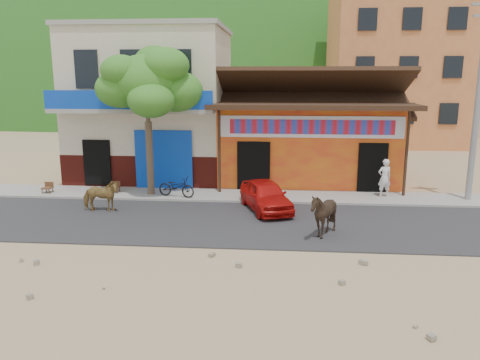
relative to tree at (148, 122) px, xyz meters
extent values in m
plane|color=#9E825B|center=(4.60, -5.80, -3.12)|extent=(120.00, 120.00, 0.00)
cube|color=#28282B|center=(4.60, -3.30, -3.10)|extent=(60.00, 5.00, 0.04)
cube|color=gray|center=(4.60, 0.20, -3.06)|extent=(60.00, 2.00, 0.12)
cube|color=orange|center=(6.60, 4.20, -1.32)|extent=(8.00, 6.00, 3.60)
cube|color=beige|center=(-0.90, 4.20, 0.38)|extent=(7.00, 6.00, 7.00)
cube|color=#CC723F|center=(13.60, 18.20, 2.88)|extent=(9.00, 9.00, 12.00)
ellipsoid|color=#194C14|center=(4.60, 64.20, 8.88)|extent=(100.00, 40.00, 24.00)
cylinder|color=gray|center=(12.80, 0.20, 1.00)|extent=(0.24, 0.24, 8.00)
imported|color=olive|center=(-1.21, -2.44, -2.50)|extent=(1.42, 0.72, 1.17)
imported|color=black|center=(6.67, -4.53, -2.36)|extent=(1.60, 1.51, 1.43)
imported|color=red|center=(4.81, -1.71, -2.52)|extent=(2.36, 3.54, 1.12)
imported|color=black|center=(1.16, -0.38, -2.59)|extent=(1.65, 0.92, 0.82)
imported|color=white|center=(9.55, 0.39, -2.23)|extent=(0.65, 0.51, 1.55)
camera|label=1|loc=(5.29, -18.50, 1.77)|focal=35.00mm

